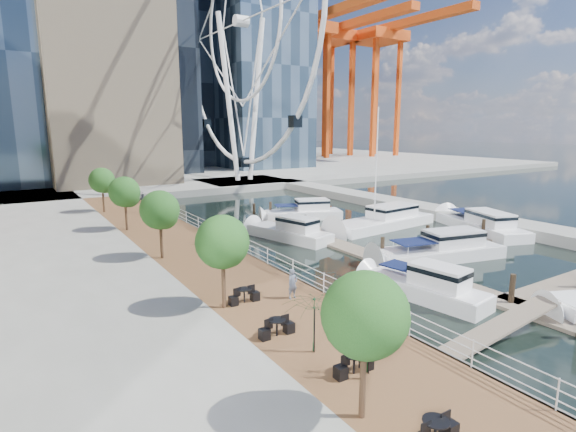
# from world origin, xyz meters

# --- Properties ---
(ground) EXTENTS (520.00, 520.00, 0.00)m
(ground) POSITION_xyz_m (0.00, 0.00, 0.00)
(ground) COLOR black
(ground) RESTS_ON ground
(boardwalk) EXTENTS (6.00, 60.00, 1.00)m
(boardwalk) POSITION_xyz_m (-9.00, 15.00, 0.50)
(boardwalk) COLOR brown
(boardwalk) RESTS_ON ground
(seawall) EXTENTS (0.25, 60.00, 1.00)m
(seawall) POSITION_xyz_m (-6.00, 15.00, 0.50)
(seawall) COLOR #595954
(seawall) RESTS_ON ground
(land_far) EXTENTS (200.00, 114.00, 1.00)m
(land_far) POSITION_xyz_m (0.00, 102.00, 0.50)
(land_far) COLOR gray
(land_far) RESTS_ON ground
(breakwater) EXTENTS (4.00, 60.00, 1.00)m
(breakwater) POSITION_xyz_m (20.00, 20.00, 0.50)
(breakwater) COLOR gray
(breakwater) RESTS_ON ground
(pier) EXTENTS (14.00, 12.00, 1.00)m
(pier) POSITION_xyz_m (14.00, 52.00, 0.50)
(pier) COLOR gray
(pier) RESTS_ON ground
(railing) EXTENTS (0.10, 60.00, 1.05)m
(railing) POSITION_xyz_m (-6.10, 15.00, 1.52)
(railing) COLOR white
(railing) RESTS_ON boardwalk
(floating_docks) EXTENTS (16.00, 34.00, 2.60)m
(floating_docks) POSITION_xyz_m (7.97, 9.98, 0.49)
(floating_docks) COLOR #6D6051
(floating_docks) RESTS_ON ground
(ferris_wheel) EXTENTS (5.80, 45.60, 47.80)m
(ferris_wheel) POSITION_xyz_m (14.00, 52.00, 25.92)
(ferris_wheel) COLOR white
(ferris_wheel) RESTS_ON ground
(port_cranes) EXTENTS (40.00, 52.00, 38.00)m
(port_cranes) POSITION_xyz_m (67.67, 95.67, 20.00)
(port_cranes) COLOR #D84C14
(port_cranes) RESTS_ON ground
(street_trees) EXTENTS (2.60, 42.60, 4.60)m
(street_trees) POSITION_xyz_m (-11.40, 14.00, 4.29)
(street_trees) COLOR #3F2B1C
(street_trees) RESTS_ON ground
(cafe_tables) EXTENTS (2.50, 13.70, 0.74)m
(cafe_tables) POSITION_xyz_m (-10.40, -2.00, 1.37)
(cafe_tables) COLOR black
(cafe_tables) RESTS_ON ground
(yacht_foreground) EXTENTS (11.30, 5.27, 2.15)m
(yacht_foreground) POSITION_xyz_m (6.87, 6.03, 0.00)
(yacht_foreground) COLOR silver
(yacht_foreground) RESTS_ON ground
(pedestrian_near) EXTENTS (0.60, 0.43, 1.56)m
(pedestrian_near) POSITION_xyz_m (-7.93, 3.21, 1.78)
(pedestrian_near) COLOR #4D5667
(pedestrian_near) RESTS_ON boardwalk
(pedestrian_mid) EXTENTS (0.99, 1.05, 1.72)m
(pedestrian_mid) POSITION_xyz_m (-7.27, 15.48, 1.86)
(pedestrian_mid) COLOR #86755C
(pedestrian_mid) RESTS_ON boardwalk
(pedestrian_far) EXTENTS (1.26, 0.95, 1.98)m
(pedestrian_far) POSITION_xyz_m (-7.99, 31.43, 1.99)
(pedestrian_far) COLOR #2F353B
(pedestrian_far) RESTS_ON boardwalk
(moored_yachts) EXTENTS (22.83, 34.75, 11.50)m
(moored_yachts) POSITION_xyz_m (9.89, 14.18, 0.00)
(moored_yachts) COLOR white
(moored_yachts) RESTS_ON ground
(cafe_seating) EXTENTS (3.94, 5.72, 2.43)m
(cafe_seating) POSITION_xyz_m (-9.92, -3.61, 2.18)
(cafe_seating) COLOR #0E3417
(cafe_seating) RESTS_ON ground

